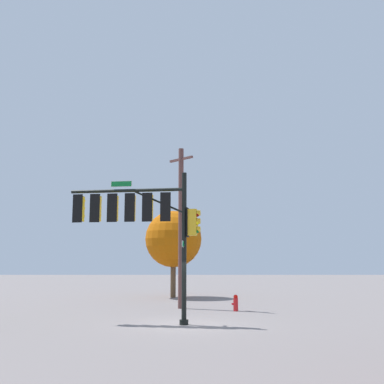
# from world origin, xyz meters

# --- Properties ---
(ground_plane) EXTENTS (120.00, 120.00, 0.00)m
(ground_plane) POSITION_xyz_m (0.00, 0.00, 0.00)
(ground_plane) COLOR slate
(signal_pole_assembly) EXTENTS (5.65, 1.53, 6.25)m
(signal_pole_assembly) POSITION_xyz_m (1.88, -0.32, 4.47)
(signal_pole_assembly) COLOR black
(signal_pole_assembly) RESTS_ON ground_plane
(utility_pole) EXTENTS (1.35, 1.37, 8.80)m
(utility_pole) POSITION_xyz_m (0.30, -6.24, 4.53)
(utility_pole) COLOR brown
(utility_pole) RESTS_ON ground_plane
(fire_hydrant) EXTENTS (0.33, 0.24, 0.83)m
(fire_hydrant) POSITION_xyz_m (-2.55, -4.95, 0.41)
(fire_hydrant) COLOR red
(fire_hydrant) RESTS_ON ground_plane
(tree_mid) EXTENTS (3.96, 3.96, 6.02)m
(tree_mid) POSITION_xyz_m (1.01, -13.40, 4.02)
(tree_mid) COLOR brown
(tree_mid) RESTS_ON ground_plane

